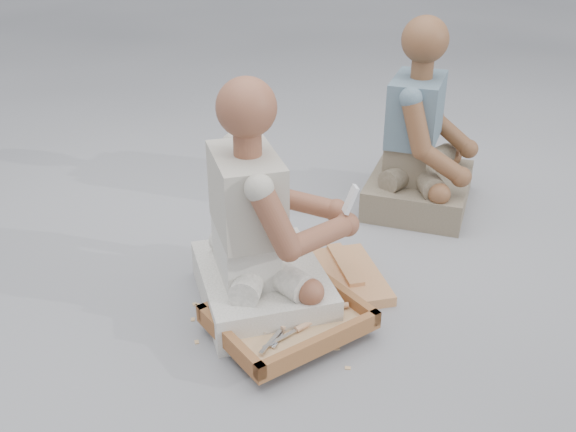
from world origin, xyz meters
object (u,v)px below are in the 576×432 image
craftsman (260,234)px  companion (420,146)px  carved_panel (302,283)px  tool_tray (288,319)px

craftsman → companion: size_ratio=0.96×
carved_panel → craftsman: craftsman is taller
craftsman → companion: (1.10, 0.42, 0.01)m
tool_tray → carved_panel: bearing=50.8°
tool_tray → craftsman: (0.00, 0.23, 0.24)m
carved_panel → companion: size_ratio=0.69×
carved_panel → craftsman: 0.35m
craftsman → companion: 1.18m
tool_tray → craftsman: 0.34m
craftsman → carved_panel: bearing=106.1°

